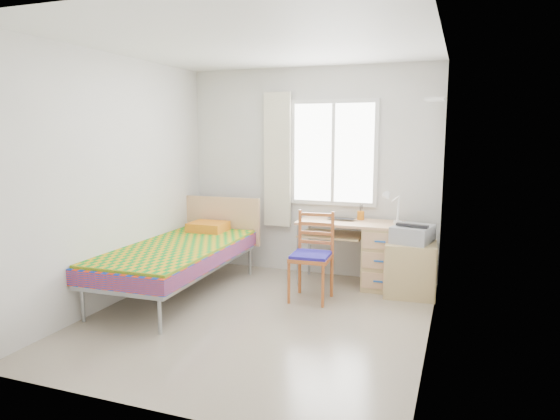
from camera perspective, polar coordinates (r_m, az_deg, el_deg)
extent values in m
plane|color=#BCAD93|center=(5.01, -2.56, -12.25)|extent=(3.50, 3.50, 0.00)
plane|color=white|center=(4.73, -2.79, 18.55)|extent=(3.50, 3.50, 0.00)
plane|color=silver|center=(6.34, 3.50, 4.31)|extent=(3.20, 0.00, 3.20)
plane|color=silver|center=(5.51, -18.20, 3.20)|extent=(0.00, 3.50, 3.50)
plane|color=silver|center=(4.34, 17.22, 1.80)|extent=(0.00, 3.50, 3.50)
cube|color=white|center=(6.22, 6.13, 6.50)|extent=(1.10, 0.04, 1.30)
cube|color=white|center=(6.21, 6.11, 6.50)|extent=(1.00, 0.02, 1.20)
cube|color=white|center=(6.21, 6.10, 6.50)|extent=(0.04, 0.02, 1.20)
cube|color=beige|center=(6.39, -0.30, 5.72)|extent=(0.35, 0.05, 1.70)
cube|color=white|center=(5.72, 17.29, 11.96)|extent=(0.20, 0.32, 0.03)
cube|color=#95999D|center=(5.68, -11.62, -5.84)|extent=(1.06, 2.25, 0.07)
cube|color=red|center=(5.66, -11.64, -4.97)|extent=(1.10, 2.27, 0.16)
cube|color=#C8950E|center=(5.62, -11.78, -4.13)|extent=(1.08, 2.15, 0.03)
cube|color=tan|center=(6.54, -6.71, -1.18)|extent=(1.06, 0.08, 0.61)
cube|color=orange|center=(6.33, -8.21, -1.90)|extent=(0.46, 0.39, 0.11)
cylinder|color=#95999D|center=(5.21, -21.62, -9.95)|extent=(0.04, 0.04, 0.36)
cylinder|color=#95999D|center=(6.40, -3.45, -5.84)|extent=(0.04, 0.04, 0.36)
cube|color=tan|center=(5.93, 8.05, -1.46)|extent=(1.23, 0.57, 0.03)
cube|color=tan|center=(5.95, 11.72, -5.29)|extent=(0.43, 0.54, 0.73)
cube|color=tan|center=(6.01, 5.93, -2.81)|extent=(0.75, 0.53, 0.02)
cylinder|color=#95999D|center=(5.94, 2.09, -5.12)|extent=(0.03, 0.03, 0.73)
cylinder|color=#95999D|center=(6.37, 3.38, -4.17)|extent=(0.03, 0.03, 0.73)
cube|color=#A74920|center=(5.39, 3.56, -5.50)|extent=(0.44, 0.44, 0.04)
cube|color=#211A90|center=(5.38, 3.56, -5.18)|extent=(0.41, 0.41, 0.04)
cube|color=#A74920|center=(5.50, 4.15, -2.12)|extent=(0.37, 0.05, 0.41)
cylinder|color=#A74920|center=(5.34, 1.01, -8.24)|extent=(0.03, 0.03, 0.47)
cylinder|color=#A74920|center=(5.51, 5.98, -5.09)|extent=(0.04, 0.04, 0.95)
cube|color=tan|center=(5.76, 14.69, -6.54)|extent=(0.58, 0.53, 0.60)
cube|color=tan|center=(5.76, 11.98, -5.05)|extent=(0.04, 0.45, 0.22)
cube|color=tan|center=(5.83, 11.90, -7.44)|extent=(0.04, 0.45, 0.22)
cube|color=#9A9BA1|center=(5.71, 14.92, -2.66)|extent=(0.48, 0.52, 0.18)
cube|color=black|center=(5.69, 14.96, -1.75)|extent=(0.38, 0.43, 0.02)
imported|color=black|center=(5.97, 6.90, -1.10)|extent=(0.34, 0.23, 0.03)
cylinder|color=orange|center=(6.07, 9.21, -0.61)|extent=(0.10, 0.10, 0.10)
cylinder|color=white|center=(5.90, 13.30, -1.38)|extent=(0.10, 0.10, 0.03)
cylinder|color=white|center=(5.87, 13.35, 0.00)|extent=(0.02, 0.12, 0.27)
cylinder|color=white|center=(5.78, 13.11, 1.25)|extent=(0.13, 0.24, 0.11)
cone|color=white|center=(5.69, 12.19, 1.46)|extent=(0.14, 0.15, 0.13)
imported|color=gray|center=(6.04, 6.15, -2.75)|extent=(0.21, 0.25, 0.02)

